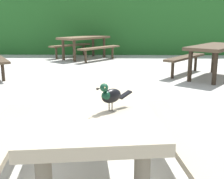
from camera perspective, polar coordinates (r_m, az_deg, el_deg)
hedge_wall at (r=11.52m, az=-1.53°, el=12.61°), size 28.00×1.51×2.13m
picnic_table_foreground at (r=2.23m, az=-4.30°, el=-5.84°), size 1.87×1.90×0.74m
bird_grackle at (r=1.79m, az=-0.36°, el=-1.11°), size 0.23×0.21×0.18m
picnic_table_mid_right at (r=9.77m, az=-5.54°, el=9.36°), size 2.38×2.39×0.74m
picnic_table_far_centre at (r=6.87m, az=19.83°, el=6.75°), size 2.37×2.38×0.74m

